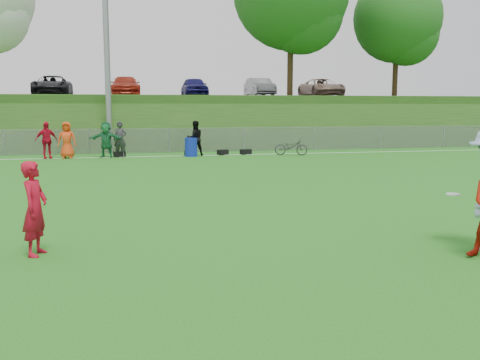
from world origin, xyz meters
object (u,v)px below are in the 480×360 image
object	(u,v)px
frisbee	(453,194)
recycling_bin	(191,147)
bicycle	(291,147)
player_red_left	(35,208)

from	to	relation	value
frisbee	recycling_bin	world-z (taller)	recycling_bin
bicycle	player_red_left	bearing A→B (deg)	170.14
player_red_left	recycling_bin	bearing A→B (deg)	-0.83
player_red_left	recycling_bin	distance (m)	17.25
player_red_left	recycling_bin	world-z (taller)	player_red_left
player_red_left	recycling_bin	xyz separation A→B (m)	(4.67, 16.61, -0.32)
recycling_bin	frisbee	bearing A→B (deg)	-82.13
frisbee	bicycle	world-z (taller)	frisbee
player_red_left	bicycle	xyz separation A→B (m)	(9.57, 16.18, -0.34)
player_red_left	frisbee	xyz separation A→B (m)	(7.06, -0.70, 0.09)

